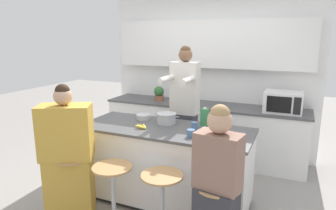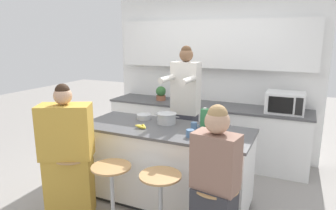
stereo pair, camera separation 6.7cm
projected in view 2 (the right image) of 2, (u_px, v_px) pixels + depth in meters
ground_plane at (165, 200)px, 3.65m from camera, size 16.00×16.00×0.00m
wall_back at (212, 62)px, 4.88m from camera, size 3.44×0.22×2.70m
back_counter at (204, 131)px, 4.85m from camera, size 3.20×0.64×0.89m
kitchen_island at (165, 164)px, 3.54m from camera, size 1.99×0.80×0.92m
bar_stool_leftmost at (74, 180)px, 3.30m from camera, size 0.40×0.40×0.68m
bar_stool_center_left at (112, 192)px, 3.05m from camera, size 0.40×0.40×0.68m
bar_stool_center_right at (160, 202)px, 2.86m from camera, size 0.40×0.40×0.68m
person_cooking at (185, 115)px, 3.97m from camera, size 0.36×0.60×1.83m
person_wrapped_blanket at (68, 156)px, 3.20m from camera, size 0.61×0.50×1.47m
person_seated_near at (215, 191)px, 2.55m from camera, size 0.41×0.32×1.41m
cooking_pot at (167, 118)px, 3.59m from camera, size 0.32×0.24×0.13m
fruit_bowl at (144, 117)px, 3.79m from camera, size 0.18×0.18×0.06m
coffee_cup_near at (194, 126)px, 3.33m from camera, size 0.10×0.07×0.09m
coffee_cup_far at (190, 133)px, 3.11m from camera, size 0.12×0.09×0.08m
banana_bunch at (141, 126)px, 3.41m from camera, size 0.16×0.11×0.05m
juice_carton at (205, 117)px, 3.47m from camera, size 0.08×0.08×0.22m
microwave at (285, 102)px, 4.21m from camera, size 0.51×0.41×0.29m
potted_plant at (161, 93)px, 5.05m from camera, size 0.17×0.17×0.24m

